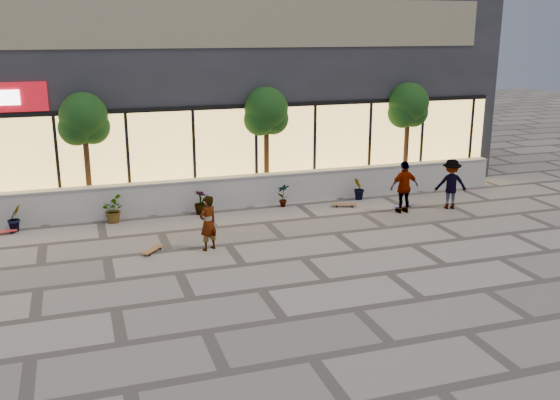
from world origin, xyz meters
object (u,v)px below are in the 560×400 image
object	(u,v)px
skateboard_center	(153,249)
tree_mideast	(266,114)
skateboard_left	(1,232)
skateboard_right_far	(403,205)
tree_east	(408,108)
tree_midwest	(84,122)
skater_center	(208,223)
skater_right_near	(404,187)
skater_right_far	(451,184)
skateboard_right_near	(344,204)

from	to	relation	value
skateboard_center	tree_mideast	bearing A→B (deg)	-5.32
skateboard_left	skateboard_right_far	world-z (taller)	skateboard_left
tree_east	tree_midwest	bearing A→B (deg)	180.00
skateboard_left	skateboard_right_far	distance (m)	12.63
skateboard_center	tree_midwest	bearing A→B (deg)	58.77
tree_midwest	skater_center	size ratio (longest dim) A/B	2.58
skater_center	skateboard_center	world-z (taller)	skater_center
tree_midwest	skateboard_right_far	size ratio (longest dim) A/B	5.20
skater_right_near	skater_right_far	size ratio (longest dim) A/B	1.02
skateboard_left	skateboard_right_near	distance (m)	10.74
tree_east	tree_mideast	bearing A→B (deg)	180.00
tree_midwest	skateboard_right_far	distance (m)	10.74
skateboard_center	tree_east	bearing A→B (deg)	-25.65
skateboard_center	skateboard_left	xyz separation A→B (m)	(-4.01, 2.90, 0.00)
skateboard_right_near	tree_east	bearing A→B (deg)	47.83
skateboard_left	skateboard_right_near	xyz separation A→B (m)	(10.73, -0.43, -0.00)
skateboard_center	skateboard_left	size ratio (longest dim) A/B	0.87
skater_right_near	skateboard_right_near	world-z (taller)	skater_right_near
tree_midwest	skater_right_near	bearing A→B (deg)	-17.92
tree_mideast	skater_right_far	world-z (taller)	tree_mideast
skater_center	skateboard_left	distance (m)	6.37
skater_center	tree_east	bearing A→B (deg)	179.10
tree_east	skater_right_far	world-z (taller)	tree_east
skater_center	skateboard_center	size ratio (longest dim) A/B	1.99
skateboard_right_far	skater_right_near	bearing A→B (deg)	-129.98
skateboard_center	skateboard_right_near	distance (m)	7.16
skateboard_left	skateboard_right_far	xyz separation A→B (m)	(12.58, -1.13, -0.01)
skateboard_center	skateboard_left	bearing A→B (deg)	94.86
skateboard_left	tree_midwest	bearing A→B (deg)	22.83
skater_right_near	skateboard_left	xyz separation A→B (m)	(-12.29, 1.64, -0.77)
skater_right_far	skateboard_left	size ratio (longest dim) A/B	1.90
tree_mideast	skater_right_far	size ratio (longest dim) A/B	2.34
tree_mideast	skater_center	world-z (taller)	tree_mideast
tree_east	skateboard_left	size ratio (longest dim) A/B	4.45
tree_midwest	skater_center	xyz separation A→B (m)	(2.92, -4.66, -2.22)
skateboard_left	skater_right_far	bearing A→B (deg)	-14.21
tree_mideast	skateboard_center	bearing A→B (deg)	-136.05
tree_mideast	skater_right_far	bearing A→B (deg)	-30.38
skater_center	skateboard_right_far	xyz separation A→B (m)	(7.08, 2.03, -0.69)
tree_midwest	skater_right_near	distance (m)	10.43
tree_mideast	skateboard_left	distance (m)	9.18
tree_mideast	tree_east	bearing A→B (deg)	0.00
skater_right_far	tree_mideast	bearing A→B (deg)	-11.31
tree_east	skater_right_near	distance (m)	4.20
skater_right_far	skateboard_left	distance (m)	14.13
tree_midwest	skater_center	world-z (taller)	tree_midwest
skater_right_far	skateboard_left	xyz separation A→B (m)	(-14.01, 1.68, -0.75)
tree_east	skateboard_center	size ratio (longest dim) A/B	5.11
tree_mideast	skater_right_far	xyz separation A→B (m)	(5.43, -3.18, -2.15)
skater_right_near	tree_midwest	bearing A→B (deg)	-20.00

